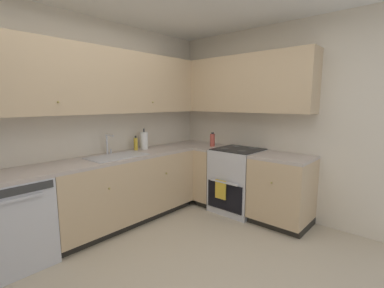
% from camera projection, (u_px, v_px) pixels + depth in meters
% --- Properties ---
extents(ground_plane, '(3.95, 3.35, 0.02)m').
position_uv_depth(ground_plane, '(181.00, 283.00, 2.35)').
color(ground_plane, '#BCAD93').
extents(wall_back, '(4.05, 0.05, 2.56)m').
position_uv_depth(wall_back, '(79.00, 124.00, 3.27)').
color(wall_back, beige).
rests_on(wall_back, ground_plane).
extents(wall_right, '(0.05, 3.45, 2.56)m').
position_uv_depth(wall_right, '(283.00, 122.00, 3.63)').
color(wall_right, beige).
rests_on(wall_right, ground_plane).
extents(dishwasher, '(0.60, 0.63, 0.85)m').
position_uv_depth(dishwasher, '(13.00, 222.00, 2.55)').
color(dishwasher, silver).
rests_on(dishwasher, ground_plane).
extents(lower_cabinets_back, '(1.93, 0.62, 0.85)m').
position_uv_depth(lower_cabinets_back, '(126.00, 189.00, 3.49)').
color(lower_cabinets_back, tan).
rests_on(lower_cabinets_back, ground_plane).
extents(countertop_back, '(3.13, 0.60, 0.03)m').
position_uv_depth(countertop_back, '(125.00, 156.00, 3.42)').
color(countertop_back, '#B7A89E').
rests_on(countertop_back, lower_cabinets_back).
extents(lower_cabinets_right, '(0.62, 1.58, 0.85)m').
position_uv_depth(lower_cabinets_right, '(260.00, 186.00, 3.61)').
color(lower_cabinets_right, tan).
rests_on(lower_cabinets_right, ground_plane).
extents(countertop_right, '(0.60, 1.58, 0.03)m').
position_uv_depth(countertop_right, '(261.00, 154.00, 3.54)').
color(countertop_right, '#B7A89E').
rests_on(countertop_right, lower_cabinets_right).
extents(oven_range, '(0.68, 0.62, 1.04)m').
position_uv_depth(oven_range, '(238.00, 180.00, 3.85)').
color(oven_range, silver).
rests_on(oven_range, ground_plane).
extents(upper_cabinets_back, '(2.81, 0.34, 0.77)m').
position_uv_depth(upper_cabinets_back, '(104.00, 82.00, 3.25)').
color(upper_cabinets_back, tan).
extents(upper_cabinets_right, '(0.32, 2.13, 0.77)m').
position_uv_depth(upper_cabinets_right, '(238.00, 85.00, 3.81)').
color(upper_cabinets_right, tan).
extents(sink, '(0.70, 0.40, 0.10)m').
position_uv_depth(sink, '(118.00, 160.00, 3.31)').
color(sink, '#B7B7BC').
rests_on(sink, countertop_back).
extents(faucet, '(0.07, 0.16, 0.26)m').
position_uv_depth(faucet, '(108.00, 143.00, 3.42)').
color(faucet, silver).
rests_on(faucet, countertop_back).
extents(soap_bottle, '(0.05, 0.05, 0.20)m').
position_uv_depth(soap_bottle, '(136.00, 144.00, 3.75)').
color(soap_bottle, gold).
rests_on(soap_bottle, countertop_back).
extents(paper_towel_roll, '(0.11, 0.11, 0.30)m').
position_uv_depth(paper_towel_roll, '(144.00, 141.00, 3.83)').
color(paper_towel_roll, white).
rests_on(paper_towel_roll, countertop_back).
extents(oil_bottle, '(0.07, 0.07, 0.21)m').
position_uv_depth(oil_bottle, '(212.00, 140.00, 4.05)').
color(oil_bottle, '#BF4C3F').
rests_on(oil_bottle, countertop_right).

